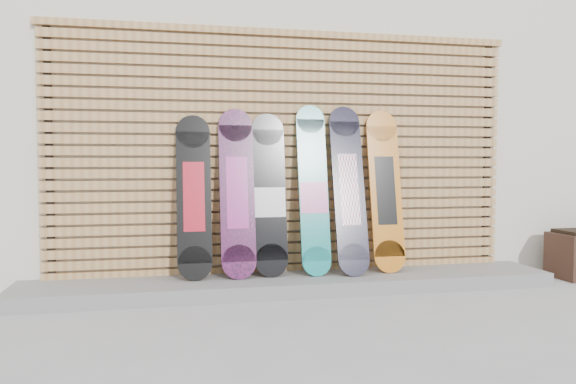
# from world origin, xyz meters

# --- Properties ---
(ground) EXTENTS (80.00, 80.00, 0.00)m
(ground) POSITION_xyz_m (0.00, 0.00, 0.00)
(ground) COLOR #959698
(ground) RESTS_ON ground
(building) EXTENTS (12.00, 5.00, 3.60)m
(building) POSITION_xyz_m (0.50, 3.50, 1.80)
(building) COLOR beige
(building) RESTS_ON ground
(concrete_step) EXTENTS (4.60, 0.70, 0.12)m
(concrete_step) POSITION_xyz_m (-0.15, 0.68, 0.06)
(concrete_step) COLOR slate
(concrete_step) RESTS_ON ground
(slat_wall) EXTENTS (4.26, 0.08, 2.29)m
(slat_wall) POSITION_xyz_m (-0.15, 0.97, 1.21)
(slat_wall) COLOR #AC7C47
(slat_wall) RESTS_ON ground
(snowboard_0) EXTENTS (0.29, 0.29, 1.40)m
(snowboard_0) POSITION_xyz_m (-0.99, 0.80, 0.82)
(snowboard_0) COLOR black
(snowboard_0) RESTS_ON concrete_step
(snowboard_1) EXTENTS (0.30, 0.31, 1.46)m
(snowboard_1) POSITION_xyz_m (-0.62, 0.79, 0.85)
(snowboard_1) COLOR black
(snowboard_1) RESTS_ON concrete_step
(snowboard_2) EXTENTS (0.29, 0.28, 1.42)m
(snowboard_2) POSITION_xyz_m (-0.34, 0.80, 0.82)
(snowboard_2) COLOR black
(snowboard_2) RESTS_ON concrete_step
(snowboard_3) EXTENTS (0.26, 0.32, 1.51)m
(snowboard_3) POSITION_xyz_m (0.06, 0.78, 0.86)
(snowboard_3) COLOR #0D8280
(snowboard_3) RESTS_ON concrete_step
(snowboard_4) EXTENTS (0.28, 0.39, 1.50)m
(snowboard_4) POSITION_xyz_m (0.37, 0.75, 0.87)
(snowboard_4) COLOR black
(snowboard_4) RESTS_ON concrete_step
(snowboard_5) EXTENTS (0.29, 0.31, 1.47)m
(snowboard_5) POSITION_xyz_m (0.73, 0.79, 0.85)
(snowboard_5) COLOR orange
(snowboard_5) RESTS_ON concrete_step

